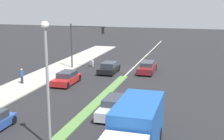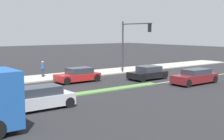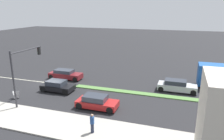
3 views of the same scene
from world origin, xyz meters
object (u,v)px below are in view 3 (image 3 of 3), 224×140
Objects in this scene: warning_aframe_sign at (16,95)px; sedan_silver at (177,86)px; sedan_maroon at (65,74)px; pedestrian at (92,123)px; suv_black at (57,86)px; traffic_signal_main at (23,66)px; hatchback_red at (97,102)px.

sedan_silver reaches higher than warning_aframe_sign.
sedan_silver reaches higher than sedan_maroon.
pedestrian is 11.32m from warning_aframe_sign.
suv_black reaches higher than warning_aframe_sign.
traffic_signal_main is 1.38× the size of hatchback_red.
warning_aframe_sign is at bearing -64.79° from sedan_silver.
suv_black is at bearing 18.60° from sedan_maroon.
warning_aframe_sign is 0.19× the size of sedan_silver.
traffic_signal_main is at bearing -18.05° from suv_black.
suv_black is (4.40, -13.38, -0.03)m from sedan_silver.
suv_black is 6.75m from hatchback_red.
sedan_silver is 10.21m from hatchback_red.
suv_black is 0.94× the size of hatchback_red.
sedan_maroon is 1.20× the size of suv_black.
warning_aframe_sign is 0.22× the size of suv_black.
pedestrian is at bearing -26.70° from sedan_silver.
sedan_silver is at bearing 134.82° from hatchback_red.
suv_black is (4.40, 1.48, -0.02)m from sedan_maroon.
hatchback_red is at bearing 46.62° from sedan_maroon.
sedan_maroon is (-8.32, -0.20, -3.26)m from traffic_signal_main.
sedan_maroon is at bearing -90.00° from sedan_silver.
sedan_silver is at bearing 115.21° from warning_aframe_sign.
pedestrian is at bearing 46.46° from suv_black.
sedan_maroon reaches higher than suv_black.
warning_aframe_sign is at bearing -109.80° from pedestrian.
suv_black is at bearing 137.40° from warning_aframe_sign.
sedan_maroon is at bearing -133.38° from hatchback_red.
suv_black is (-7.18, -7.56, -0.32)m from pedestrian.
hatchback_red is (7.20, -7.24, -0.02)m from sedan_silver.
pedestrian is 1.89× the size of warning_aframe_sign.
sedan_silver is (-8.32, 14.66, -3.24)m from traffic_signal_main.
sedan_silver reaches higher than hatchback_red.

